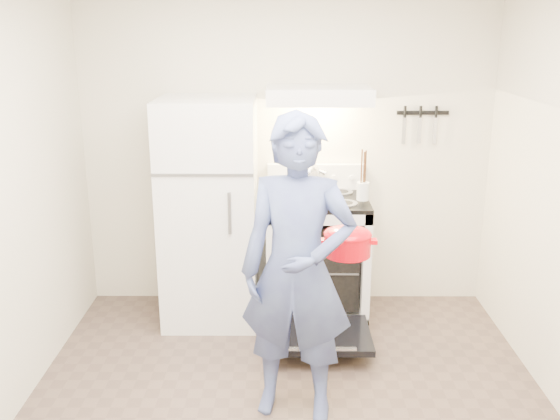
# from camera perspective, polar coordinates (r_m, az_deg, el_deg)

# --- Properties ---
(back_wall) EXTENTS (3.20, 0.02, 2.50)m
(back_wall) POSITION_cam_1_polar(r_m,az_deg,el_deg) (4.93, 0.61, 5.46)
(back_wall) COLOR beige
(back_wall) RESTS_ON ground
(refrigerator) EXTENTS (0.70, 0.70, 1.70)m
(refrigerator) POSITION_cam_1_polar(r_m,az_deg,el_deg) (4.72, -6.43, -0.17)
(refrigerator) COLOR silver
(refrigerator) RESTS_ON floor
(stove_body) EXTENTS (0.76, 0.65, 0.92)m
(stove_body) POSITION_cam_1_polar(r_m,az_deg,el_deg) (4.85, 3.34, -4.51)
(stove_body) COLOR silver
(stove_body) RESTS_ON floor
(cooktop) EXTENTS (0.76, 0.65, 0.03)m
(cooktop) POSITION_cam_1_polar(r_m,az_deg,el_deg) (4.70, 3.44, 0.90)
(cooktop) COLOR black
(cooktop) RESTS_ON stove_body
(backsplash) EXTENTS (0.76, 0.07, 0.20)m
(backsplash) POSITION_cam_1_polar(r_m,az_deg,el_deg) (4.94, 3.28, 3.08)
(backsplash) COLOR silver
(backsplash) RESTS_ON cooktop
(oven_door) EXTENTS (0.70, 0.54, 0.04)m
(oven_door) POSITION_cam_1_polar(r_m,az_deg,el_deg) (4.44, 3.68, -11.33)
(oven_door) COLOR black
(oven_door) RESTS_ON floor
(oven_rack) EXTENTS (0.60, 0.52, 0.01)m
(oven_rack) POSITION_cam_1_polar(r_m,az_deg,el_deg) (4.85, 3.33, -4.73)
(oven_rack) COLOR slate
(oven_rack) RESTS_ON stove_body
(range_hood) EXTENTS (0.76, 0.50, 0.12)m
(range_hood) POSITION_cam_1_polar(r_m,az_deg,el_deg) (4.62, 3.55, 10.45)
(range_hood) COLOR silver
(range_hood) RESTS_ON back_wall
(knife_strip) EXTENTS (0.40, 0.02, 0.03)m
(knife_strip) POSITION_cam_1_polar(r_m,az_deg,el_deg) (4.99, 12.92, 8.67)
(knife_strip) COLOR black
(knife_strip) RESTS_ON back_wall
(pizza_stone) EXTENTS (0.35, 0.35, 0.02)m
(pizza_stone) POSITION_cam_1_polar(r_m,az_deg,el_deg) (4.78, 2.98, -4.89)
(pizza_stone) COLOR #886649
(pizza_stone) RESTS_ON oven_rack
(tea_kettle) EXTENTS (0.25, 0.21, 0.30)m
(tea_kettle) POSITION_cam_1_polar(r_m,az_deg,el_deg) (4.86, 2.49, 3.49)
(tea_kettle) COLOR silver
(tea_kettle) RESTS_ON cooktop
(utensil_jar) EXTENTS (0.10, 0.10, 0.13)m
(utensil_jar) POSITION_cam_1_polar(r_m,az_deg,el_deg) (4.55, 7.59, 1.71)
(utensil_jar) COLOR silver
(utensil_jar) RESTS_ON cooktop
(person) EXTENTS (0.71, 0.53, 1.77)m
(person) POSITION_cam_1_polar(r_m,az_deg,el_deg) (3.49, 1.61, -5.60)
(person) COLOR navy
(person) RESTS_ON floor
(dutch_oven) EXTENTS (0.35, 0.28, 0.23)m
(dutch_oven) POSITION_cam_1_polar(r_m,az_deg,el_deg) (3.73, 6.18, -3.15)
(dutch_oven) COLOR red
(dutch_oven) RESTS_ON person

